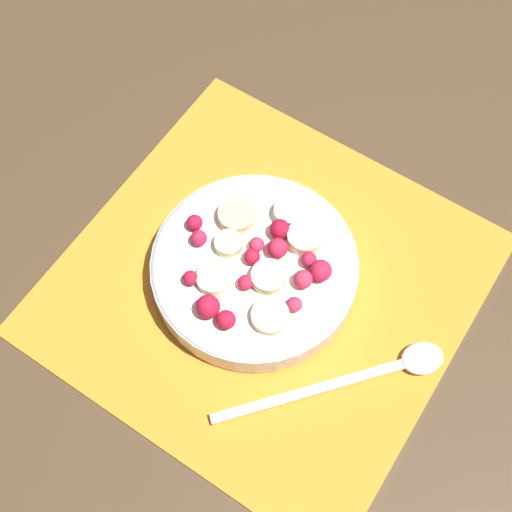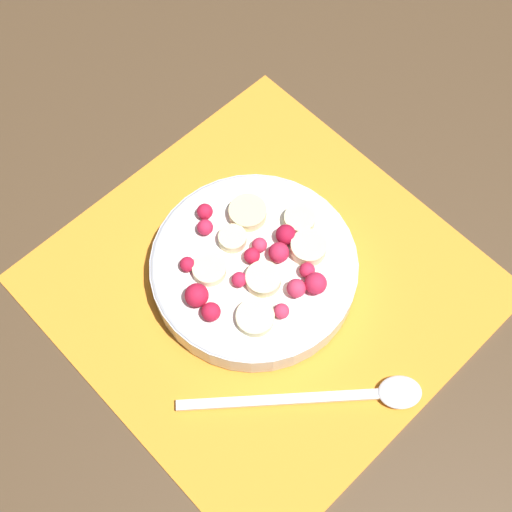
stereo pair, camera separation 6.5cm
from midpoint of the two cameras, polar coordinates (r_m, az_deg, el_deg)
ground_plane at (r=0.68m, az=3.28°, el=-2.71°), size 3.00×3.00×0.00m
placemat at (r=0.68m, az=3.30°, el=-2.61°), size 0.37×0.36×0.01m
fruit_bowl at (r=0.66m, az=2.80°, el=-0.99°), size 0.19×0.19×0.05m
spoon at (r=0.65m, az=10.47°, el=-11.21°), size 0.16×0.18×0.01m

